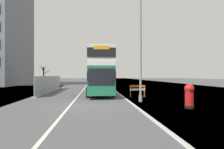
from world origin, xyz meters
name	(u,v)px	position (x,y,z in m)	size (l,w,h in m)	color
ground	(95,106)	(0.65, 0.13, -0.05)	(140.00, 280.00, 0.10)	#4C4C4F
double_decker_bus	(100,71)	(1.17, 8.22, 2.57)	(2.78, 10.28, 4.84)	#1E6B47
lamppost_foreground	(141,49)	(4.25, 1.73, 4.21)	(0.29, 0.70, 8.90)	gray
red_pillar_postbox	(189,95)	(6.62, -1.73, 0.86)	(0.61, 0.61, 1.57)	black
roadworks_barrier	(137,90)	(4.73, 5.20, 0.72)	(1.54, 0.50, 1.16)	orange
construction_site_fence	(50,84)	(-5.06, 12.03, 0.99)	(0.44, 13.80, 2.07)	#A8AAAD
car_oncoming_near	(98,81)	(1.21, 23.22, 1.03)	(1.92, 4.60, 2.22)	navy
car_receding_mid	(96,80)	(0.77, 32.41, 1.11)	(1.95, 4.13, 2.39)	black
bare_tree_far_verge_near	(44,74)	(-13.01, 40.97, 2.50)	(2.17, 2.39, 4.66)	#4C3D2D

